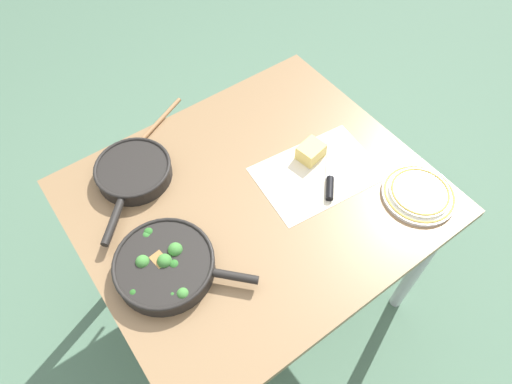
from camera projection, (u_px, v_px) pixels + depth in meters
name	position (u px, v px, depth m)	size (l,w,h in m)	color
ground_plane	(256.00, 292.00, 2.08)	(14.00, 14.00, 0.00)	#51755B
dining_table_red	(256.00, 211.00, 1.52)	(1.08, 0.93, 0.78)	olive
skillet_broccoli	(165.00, 265.00, 1.27)	(0.33, 0.34, 0.07)	black
skillet_eggs	(133.00, 172.00, 1.46)	(0.32, 0.33, 0.06)	black
wooden_spoon	(140.00, 142.00, 1.56)	(0.36, 0.19, 0.02)	#996B42
parchment_sheet	(318.00, 173.00, 1.49)	(0.42, 0.30, 0.00)	beige
grater_knife	(330.00, 177.00, 1.47)	(0.19, 0.20, 0.02)	silver
cheese_block	(311.00, 152.00, 1.51)	(0.09, 0.08, 0.05)	#EACC66
dinner_plate_stack	(419.00, 193.00, 1.43)	(0.23, 0.23, 0.03)	white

